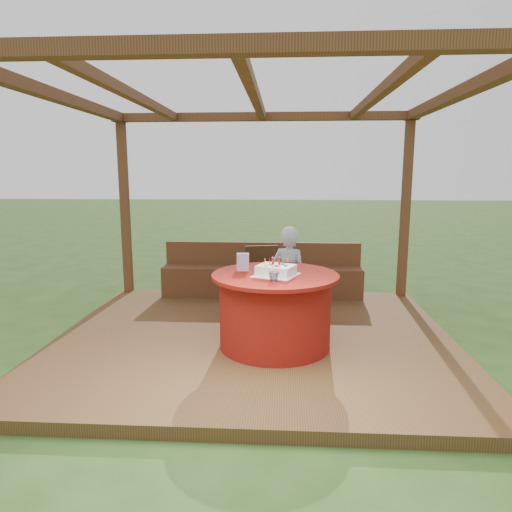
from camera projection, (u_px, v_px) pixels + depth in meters
The scene contains 10 objects.
ground at pixel (255, 344), 5.32m from camera, with size 60.00×60.00×0.00m, color #264517.
deck at pixel (255, 339), 5.31m from camera, with size 4.50×4.00×0.12m, color brown.
pergola at pixel (255, 131), 4.89m from camera, with size 4.50×4.00×2.72m.
bench at pixel (262, 279), 6.94m from camera, with size 3.00×0.42×0.80m.
table at pixel (275, 310), 4.87m from camera, with size 1.34×1.34×0.80m.
chair at pixel (263, 276), 6.02m from camera, with size 0.53×0.53×0.89m.
elderly_woman at pixel (289, 273), 5.69m from camera, with size 0.48×0.39×1.20m.
birthday_cake at pixel (276, 270), 4.72m from camera, with size 0.53×0.53×0.18m.
gift_bag at pixel (243, 262), 4.95m from camera, with size 0.13×0.08×0.19m, color #CE85B5.
drinking_glass at pixel (274, 277), 4.45m from camera, with size 0.10×0.10×0.10m, color silver.
Camera 1 is at (0.32, -5.04, 1.96)m, focal length 32.00 mm.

